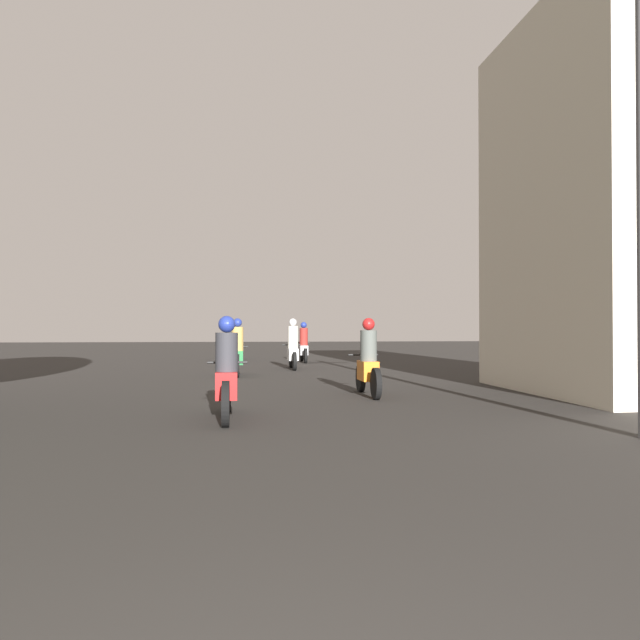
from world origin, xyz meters
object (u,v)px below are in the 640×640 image
motorcycle_orange (368,364)px  motorcycle_silver (304,346)px  motorcycle_green (237,353)px  motorcycle_blue (233,345)px  building_right_near (630,204)px  motorcycle_white (293,349)px  motorcycle_red (227,377)px

motorcycle_orange → motorcycle_silver: motorcycle_silver is taller
motorcycle_green → motorcycle_blue: size_ratio=1.00×
motorcycle_green → building_right_near: bearing=-36.6°
motorcycle_white → motorcycle_silver: bearing=79.1°
motorcycle_red → motorcycle_orange: size_ratio=1.02×
motorcycle_silver → motorcycle_green: bearing=-108.9°
motorcycle_orange → motorcycle_white: bearing=104.9°
motorcycle_green → motorcycle_blue: motorcycle_green is taller
motorcycle_orange → motorcycle_silver: size_ratio=1.02×
motorcycle_silver → motorcycle_blue: bearing=140.9°
motorcycle_white → motorcycle_red: bearing=-100.0°
motorcycle_red → motorcycle_white: 10.98m
motorcycle_red → building_right_near: building_right_near is taller
motorcycle_white → building_right_near: size_ratio=0.26×
building_right_near → motorcycle_silver: bearing=113.9°
motorcycle_red → motorcycle_silver: bearing=84.0°
motorcycle_red → motorcycle_green: bearing=93.2°
motorcycle_white → motorcycle_silver: motorcycle_white is taller
building_right_near → motorcycle_green: bearing=144.6°
motorcycle_blue → motorcycle_green: bearing=-87.7°
motorcycle_red → motorcycle_white: size_ratio=1.06×
motorcycle_white → building_right_near: (6.17, -8.17, 3.19)m
motorcycle_white → building_right_near: building_right_near is taller
motorcycle_blue → motorcycle_white: bearing=-72.0°
motorcycle_red → motorcycle_blue: 17.21m
motorcycle_green → motorcycle_blue: (-0.22, 8.93, -0.02)m
motorcycle_white → motorcycle_blue: (-1.97, 6.39, -0.02)m
motorcycle_red → building_right_near: size_ratio=0.27×
motorcycle_green → motorcycle_white: bearing=54.3°
motorcycle_red → motorcycle_orange: motorcycle_orange is taller
motorcycle_orange → motorcycle_red: bearing=-124.0°
motorcycle_orange → motorcycle_blue: 14.65m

